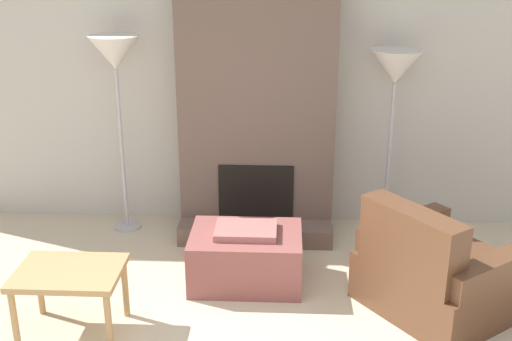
% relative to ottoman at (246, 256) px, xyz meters
% --- Properties ---
extents(wall_back, '(6.85, 0.06, 2.60)m').
position_rel_ottoman_xyz_m(wall_back, '(0.04, 1.20, 1.09)').
color(wall_back, '#BCB7AD').
rests_on(wall_back, ground_plane).
extents(fireplace, '(1.31, 0.64, 2.60)m').
position_rel_ottoman_xyz_m(fireplace, '(0.04, 0.97, 1.04)').
color(fireplace, brown).
rests_on(fireplace, ground_plane).
extents(ottoman, '(0.83, 0.61, 0.45)m').
position_rel_ottoman_xyz_m(ottoman, '(0.00, 0.00, 0.00)').
color(ottoman, '#8C4C47').
rests_on(ottoman, ground_plane).
extents(armchair, '(1.29, 1.29, 0.83)m').
position_rel_ottoman_xyz_m(armchair, '(1.34, -0.33, 0.05)').
color(armchair, brown).
rests_on(armchair, ground_plane).
extents(side_table, '(0.68, 0.51, 0.47)m').
position_rel_ottoman_xyz_m(side_table, '(-1.09, -0.73, 0.19)').
color(side_table, tan).
rests_on(side_table, ground_plane).
extents(floor_lamp_left, '(0.42, 0.42, 1.72)m').
position_rel_ottoman_xyz_m(floor_lamp_left, '(-1.14, 0.91, 1.32)').
color(floor_lamp_left, '#ADADB2').
rests_on(floor_lamp_left, ground_plane).
extents(floor_lamp_right, '(0.42, 0.42, 1.62)m').
position_rel_ottoman_xyz_m(floor_lamp_right, '(1.17, 0.91, 1.23)').
color(floor_lamp_right, '#ADADB2').
rests_on(floor_lamp_right, ground_plane).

